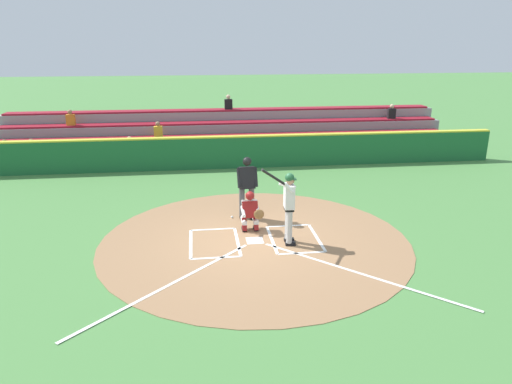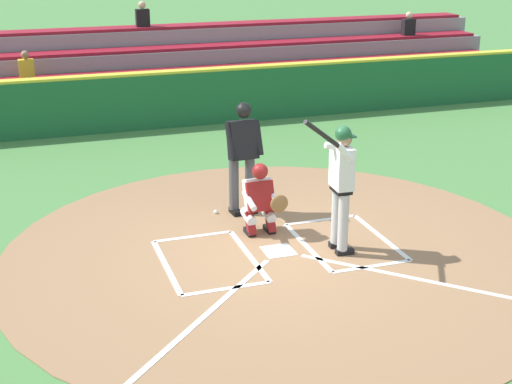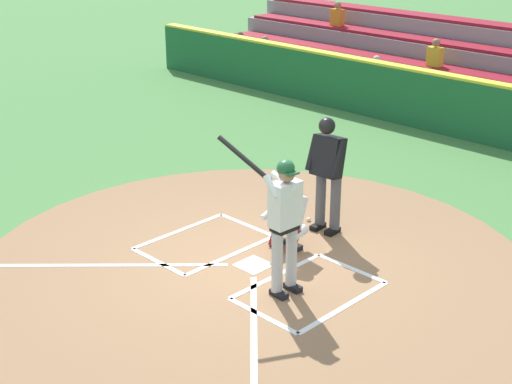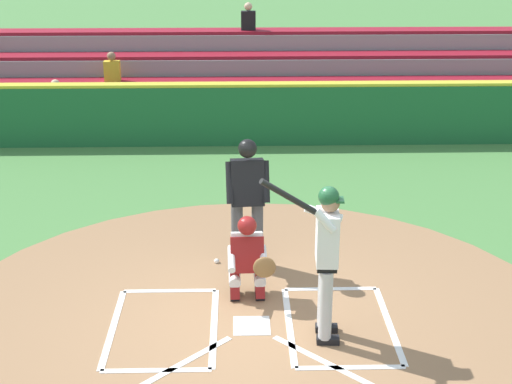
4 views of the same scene
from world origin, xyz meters
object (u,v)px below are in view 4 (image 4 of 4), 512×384
Objects in this scene: plate_umpire at (247,194)px; baseball at (217,261)px; batter at (326,252)px; catcher at (248,256)px.

baseball is at bearing -13.28° from plate_umpire.
batter is at bearing 122.68° from baseball.
baseball is (1.28, -2.00, -1.06)m from batter.
batter is at bearing 114.04° from plate_umpire.
catcher is at bearing 113.47° from baseball.
plate_umpire is 1.13m from baseball.
baseball is at bearing -57.32° from batter.
batter reaches higher than baseball.
plate_umpire is 25.20× the size of baseball.
plate_umpire is (0.85, -1.89, -0.02)m from batter.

